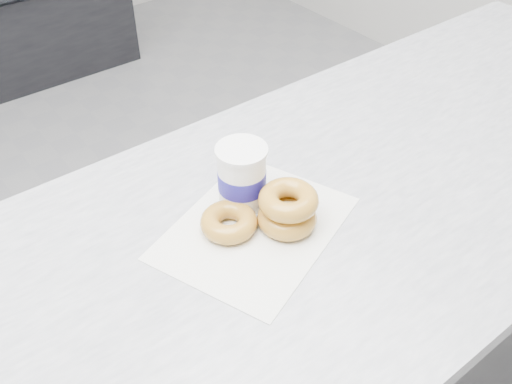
# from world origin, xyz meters

# --- Properties ---
(ground) EXTENTS (5.00, 5.00, 0.00)m
(ground) POSITION_xyz_m (0.00, 0.00, 0.00)
(ground) COLOR gray
(ground) RESTS_ON ground
(wax_paper) EXTENTS (0.41, 0.36, 0.00)m
(wax_paper) POSITION_xyz_m (0.28, -0.57, 0.90)
(wax_paper) COLOR silver
(wax_paper) RESTS_ON counter
(donut_single) EXTENTS (0.14, 0.14, 0.04)m
(donut_single) POSITION_xyz_m (0.24, -0.55, 0.92)
(donut_single) COLOR #BE8334
(donut_single) RESTS_ON wax_paper
(donut_stack) EXTENTS (0.12, 0.12, 0.07)m
(donut_stack) POSITION_xyz_m (0.33, -0.60, 0.94)
(donut_stack) COLOR #BE8334
(donut_stack) RESTS_ON wax_paper
(coffee_cup) EXTENTS (0.11, 0.11, 0.13)m
(coffee_cup) POSITION_xyz_m (0.30, -0.51, 0.96)
(coffee_cup) COLOR white
(coffee_cup) RESTS_ON counter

